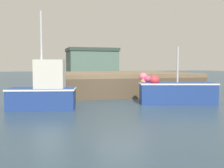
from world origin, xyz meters
The scene contains 6 objects.
ground centered at (0.00, 0.00, -0.05)m, with size 120.00×160.00×0.10m.
pier centered at (1.81, 6.17, 1.23)m, with size 9.66×8.50×1.47m.
fishing_boat_near_left centered at (-3.73, 0.02, 0.85)m, with size 3.29×2.18×4.45m.
fishing_boat_near_right centered at (2.95, -0.08, 0.63)m, with size 4.15×2.52×2.97m.
rowboat centered at (3.80, 1.33, 0.14)m, with size 1.80×1.23×0.32m.
warehouse centered at (4.99, 29.49, 2.32)m, with size 7.57×5.50×4.61m.
Camera 1 is at (-4.40, -13.11, 2.01)m, focal length 44.89 mm.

